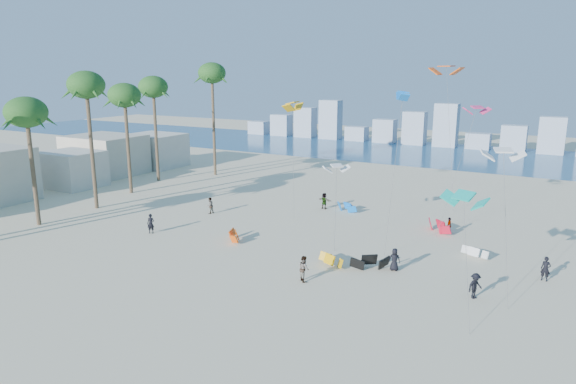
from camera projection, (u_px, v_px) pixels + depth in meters
The scene contains 10 objects.
ground at pixel (119, 309), 31.51m from camera, with size 220.00×220.00×0.00m, color beige.
ocean at pixel (424, 153), 92.61m from camera, with size 220.00×220.00×0.00m, color navy.
kitesurfer_near at pixel (151, 224), 46.12m from camera, with size 0.66×0.43×1.80m, color black.
kitesurfer_mid at pixel (304, 268), 35.56m from camera, with size 0.89×0.69×1.83m, color gray.
kitesurfers_far at pixel (364, 231), 44.25m from camera, with size 32.05×16.44×1.75m.
grounded_kites at pixel (370, 238), 43.61m from camera, with size 21.23×17.07×0.96m.
flying_kites at pixel (453, 102), 43.68m from camera, with size 30.57×30.24×18.58m.
palm_row at pixel (81, 99), 53.04m from camera, with size 8.68×44.80×15.61m.
beachfront_buildings at pixel (55, 166), 64.62m from camera, with size 11.50×43.00×6.00m.
distant_skyline at pixel (432, 130), 100.96m from camera, with size 85.00×3.00×8.40m.
Camera 1 is at (23.32, -20.18, 14.27)m, focal length 31.78 mm.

